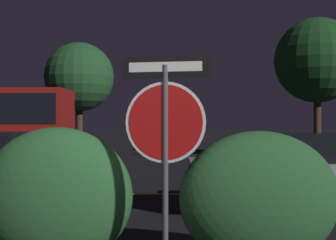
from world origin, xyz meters
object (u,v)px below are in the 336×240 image
hedge_bush_2 (57,197)px  hedge_bush_3 (259,199)px  stop_sign (165,121)px  passing_car_3 (307,171)px  tree_1 (317,61)px  tree_2 (79,77)px

hedge_bush_2 → hedge_bush_3: bearing=-1.5°
stop_sign → passing_car_3: bearing=63.9°
hedge_bush_2 → hedge_bush_3: hedge_bush_2 is taller
hedge_bush_2 → passing_car_3: hedge_bush_2 is taller
hedge_bush_3 → passing_car_3: 3.56m
hedge_bush_2 → tree_1: (7.98, 15.46, 3.54)m
hedge_bush_3 → passing_car_3: bearing=64.8°
hedge_bush_2 → passing_car_3: bearing=41.0°
stop_sign → hedge_bush_2: 1.40m
stop_sign → passing_car_3: (2.50, 3.33, -0.85)m
passing_car_3 → tree_2: tree_2 is taller
hedge_bush_3 → tree_2: 17.67m
hedge_bush_2 → passing_car_3: 4.82m
stop_sign → passing_car_3: stop_sign is taller
stop_sign → passing_car_3: 4.25m
stop_sign → tree_1: 17.28m
stop_sign → passing_car_3: size_ratio=0.51×
hedge_bush_2 → stop_sign: bearing=-8.6°
hedge_bush_2 → tree_1: tree_1 is taller
passing_car_3 → hedge_bush_2: bearing=-47.0°
stop_sign → tree_1: bearing=77.1°
stop_sign → tree_2: size_ratio=0.42×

